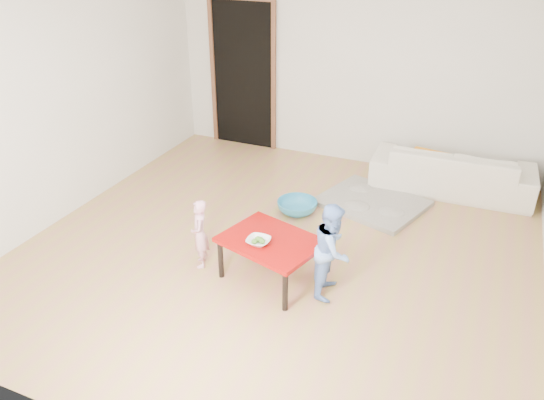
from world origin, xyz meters
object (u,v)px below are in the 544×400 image
Objects in this scene: sofa at (452,170)px; child_blue at (333,250)px; basin at (297,207)px; bowl at (258,241)px; child_pink at (200,234)px; red_table at (271,259)px.

child_blue is at bearing 71.92° from sofa.
basin is (-1.54, -1.28, -0.21)m from sofa.
bowl is at bearing 99.87° from child_blue.
child_pink is (-0.64, 0.06, -0.11)m from bowl.
child_pink is 0.78× the size of child_blue.
bowl is 0.45× the size of basin.
sofa is at bearing 112.13° from child_pink.
red_table is 1.87× the size of basin.
bowl is 0.24× the size of child_blue.
child_blue reaches higher than red_table.
red_table is 0.98× the size of child_blue.
basin is (0.48, 1.35, -0.28)m from child_pink.
red_table is 0.61m from child_blue.
sofa is 2.75× the size of child_pink.
child_blue is at bearing 4.01° from red_table.
bowl is at bearing -123.10° from red_table.
basin is at bearing 29.14° from child_blue.
child_pink is at bearing 90.74° from child_blue.
red_table is at bearing 56.90° from bowl.
basin is at bearing 96.48° from bowl.
child_blue is (-0.74, -2.53, 0.16)m from sofa.
child_pink is at bearing 174.89° from bowl.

